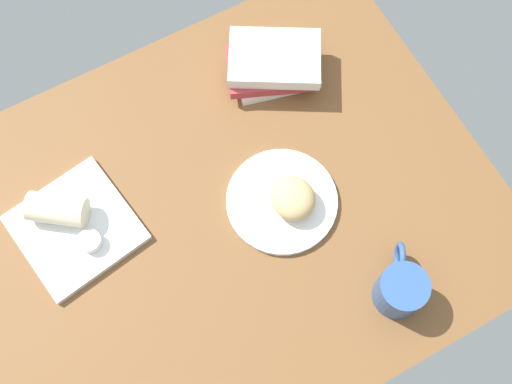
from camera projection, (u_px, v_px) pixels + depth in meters
The scene contains 8 objects.
dining_table at pixel (229, 214), 136.77cm from camera, with size 110.00×90.00×4.00cm, color brown.
round_plate at pixel (282, 201), 134.91cm from camera, with size 23.46×23.46×1.40cm, color white.
scone_pastry at pixel (293, 198), 131.31cm from camera, with size 9.90×9.12×5.81cm, color tan.
square_plate at pixel (76, 228), 132.77cm from camera, with size 22.62×22.62×1.60cm, color white.
sauce_cup at pixel (90, 241), 129.63cm from camera, with size 4.71×4.71×2.36cm.
breakfast_wrap at pixel (57, 209), 130.08cm from camera, with size 6.17×6.17×11.81cm, color beige.
book_stack at pixel (273, 64), 142.66cm from camera, with size 24.38×21.97×7.89cm.
coffee_mug at pixel (401, 289), 124.23cm from camera, with size 10.45×13.48×9.52cm.
Camera 1 is at (-15.57, -40.71, 131.85)cm, focal length 45.12 mm.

